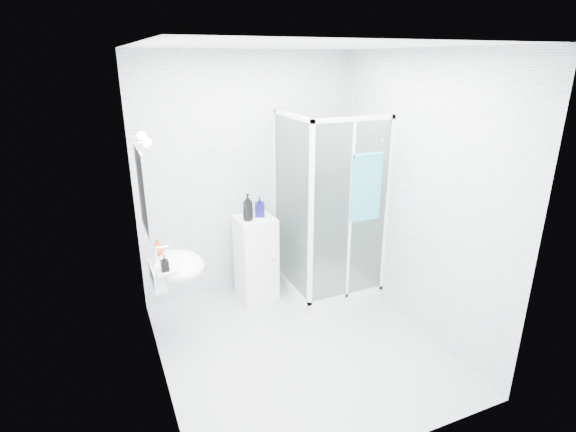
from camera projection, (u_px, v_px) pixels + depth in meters
name	position (u px, v px, depth m)	size (l,w,h in m)	color
room	(299.00, 213.00, 3.73)	(2.40, 2.60, 2.60)	silver
shower_enclosure	(324.00, 257.00, 4.93)	(0.90, 0.95, 2.00)	white
wall_basin	(175.00, 267.00, 3.91)	(0.46, 0.56, 0.35)	white
mirror	(142.00, 192.00, 3.60)	(0.02, 0.60, 0.70)	white
vanity_lights	(143.00, 139.00, 3.48)	(0.10, 0.40, 0.08)	silver
wall_hooks	(226.00, 150.00, 4.61)	(0.23, 0.06, 0.03)	silver
storage_cabinet	(256.00, 258.00, 4.86)	(0.40, 0.42, 0.93)	white
hand_towel	(367.00, 185.00, 4.37)	(0.32, 0.05, 0.68)	teal
shampoo_bottle_a	(248.00, 207.00, 4.58)	(0.11, 0.11, 0.29)	black
shampoo_bottle_b	(260.00, 206.00, 4.71)	(0.10, 0.10, 0.22)	#0D0B45
soap_dispenser_orange	(158.00, 247.00, 3.96)	(0.12, 0.12, 0.15)	#BD3E16
soap_dispenser_black	(165.00, 263.00, 3.66)	(0.06, 0.06, 0.14)	black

